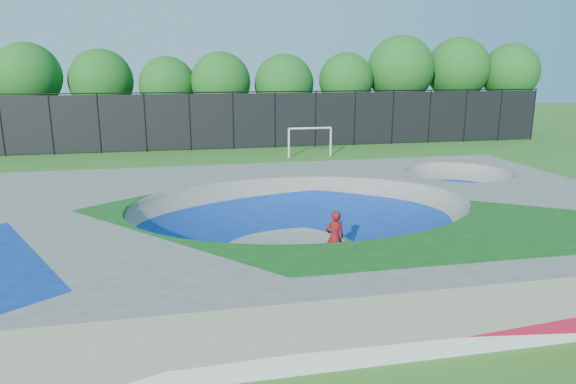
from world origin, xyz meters
TOP-DOWN VIEW (x-y plane):
  - ground at (0.00, 0.00)m, footprint 120.00×120.00m
  - skate_deck at (0.00, 0.00)m, footprint 22.00×14.00m
  - skater at (0.60, -1.64)m, footprint 0.60×0.40m
  - skateboard at (0.60, -1.64)m, footprint 0.81×0.36m
  - soccer_goal at (4.50, 16.67)m, footprint 2.91×0.12m
  - fence at (0.00, 21.00)m, footprint 48.09×0.09m
  - treeline at (2.97, 25.63)m, footprint 51.94×7.03m

SIDE VIEW (x-z plane):
  - ground at x=0.00m, z-range 0.00..0.00m
  - skateboard at x=0.60m, z-range 0.00..0.05m
  - skate_deck at x=0.00m, z-range 0.00..1.50m
  - skater at x=0.60m, z-range 0.00..1.63m
  - soccer_goal at x=4.50m, z-range 0.37..2.29m
  - fence at x=0.00m, z-range 0.08..4.12m
  - treeline at x=2.97m, z-range 0.86..9.11m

